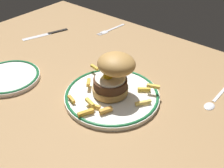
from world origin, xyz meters
The scene contains 8 objects.
ground_plane centered at (0.00, 0.00, -2.00)cm, with size 143.89×81.32×4.00cm, color #977249.
dinner_plate centered at (-3.61, -3.30, 0.84)cm, with size 25.49×25.49×1.60cm.
burger centered at (-3.68, -2.56, 7.49)cm, with size 11.28×11.34×11.70cm.
fries_pile centered at (-4.08, -5.15, 2.38)cm, with size 22.33×20.71×2.44cm.
side_plate centered at (-32.53, -15.99, 0.83)cm, with size 18.02×18.02×1.60cm.
fork centered at (-31.72, 29.58, 0.18)cm, with size 2.80×14.47×0.36cm.
knife centered at (-47.62, 11.70, 0.26)cm, with size 7.19×17.53×0.70cm.
spoon centered at (18.11, 11.60, 0.36)cm, with size 2.65×13.32×0.90cm.
Camera 1 is at (33.81, -48.26, 46.61)cm, focal length 44.43 mm.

